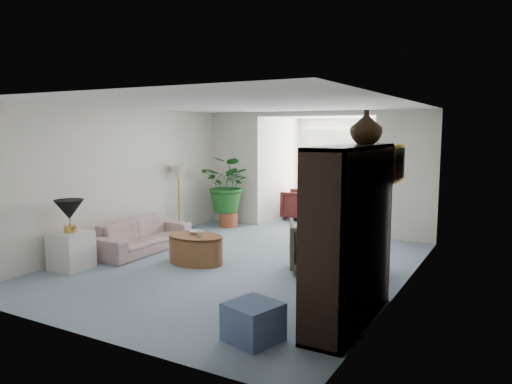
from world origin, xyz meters
The scene contains 26 objects.
floor centered at (0.00, 0.00, 0.00)m, with size 6.00×6.00×0.00m, color #8BA2B7.
sunroom_floor centered at (0.00, 4.10, 0.00)m, with size 2.60×2.60×0.00m, color #8BA2B7.
back_pier_left centered at (-1.90, 3.00, 1.25)m, with size 1.20×0.12×2.50m, color silver.
back_pier_right centered at (1.90, 3.00, 1.25)m, with size 1.20×0.12×2.50m, color silver.
back_header centered at (0.00, 3.00, 2.45)m, with size 2.60×0.12×0.10m, color silver.
window_pane centered at (0.00, 5.18, 1.40)m, with size 2.20×0.02×1.50m, color white.
window_blinds centered at (0.00, 5.15, 1.40)m, with size 2.20×0.02×1.50m, color white.
framed_picture centered at (2.46, -0.10, 1.70)m, with size 0.04×0.50×0.40m, color beige.
sofa centered at (-1.93, -0.04, 0.28)m, with size 1.90×0.74×0.55m, color #B5A699.
end_table centered at (-2.13, -1.39, 0.29)m, with size 0.52×0.52×0.57m, color silver.
table_lamp centered at (-2.13, -1.39, 0.92)m, with size 0.44×0.44×0.30m, color black.
floor_lamp centered at (-2.32, 1.50, 1.25)m, with size 0.36×0.36×0.28m, color beige.
coffee_table centered at (-0.67, -0.19, 0.23)m, with size 0.95×0.95×0.45m, color brown.
coffee_bowl centered at (-0.72, -0.09, 0.48)m, with size 0.22×0.22×0.05m, color silver.
coffee_cup centered at (-0.52, -0.29, 0.50)m, with size 0.10×0.10×0.10m, color beige.
wingback_chair centered at (1.18, 0.38, 0.38)m, with size 0.82×0.84×0.77m, color #595246.
side_table_dark centered at (1.88, 0.68, 0.31)m, with size 0.51×0.41×0.61m, color black.
entertainment_cabinet centered at (2.23, -1.29, 0.98)m, with size 0.47×1.76×1.96m, color black.
cabinet_urn centered at (2.23, -0.79, 2.15)m, with size 0.37×0.37×0.39m, color #312010.
ottoman centered at (1.55, -2.23, 0.19)m, with size 0.49×0.49×0.39m, color slate.
plant_pot centered at (-1.77, 2.53, 0.16)m, with size 0.40×0.40×0.32m, color #AB5131.
house_plant centered at (-1.77, 2.53, 0.94)m, with size 1.11×0.96×1.23m, color #216224.
sunroom_chair_blue centered at (0.73, 4.12, 0.33)m, with size 0.70×0.72×0.66m, color slate.
sunroom_chair_maroon centered at (-0.77, 4.12, 0.35)m, with size 0.75×0.77×0.70m, color #571D1E.
sunroom_table centered at (-0.02, 4.87, 0.26)m, with size 0.43×0.34×0.53m, color brown.
shelf_clutter centered at (2.18, -1.29, 1.20)m, with size 0.30×1.09×1.06m.
Camera 1 is at (3.86, -6.31, 2.13)m, focal length 33.95 mm.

